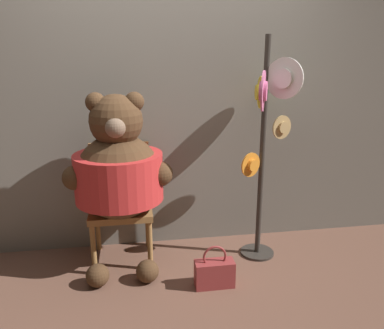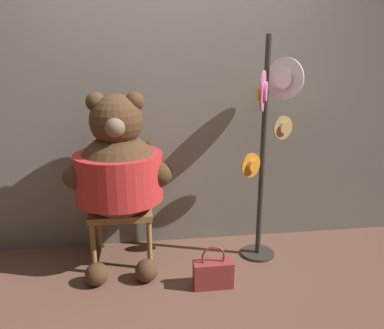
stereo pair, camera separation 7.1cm
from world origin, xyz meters
name	(u,v)px [view 1 (the left image)]	position (x,y,z in m)	size (l,w,h in m)	color
ground_plane	(176,277)	(0.00, 0.00, 0.00)	(14.00, 14.00, 0.00)	brown
wall_back	(165,92)	(0.00, 0.66, 1.33)	(8.00, 0.10, 2.66)	slate
chair	(121,198)	(-0.40, 0.43, 0.51)	(0.49, 0.46, 0.94)	#9E703D
teddy_bear	(119,171)	(-0.39, 0.27, 0.78)	(0.81, 0.71, 1.37)	#4C331E
hat_display_rack	(265,131)	(0.74, 0.25, 1.06)	(0.47, 0.60, 1.77)	#332D28
handbag_on_ground	(214,273)	(0.26, -0.15, 0.11)	(0.29, 0.12, 0.32)	maroon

